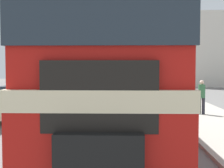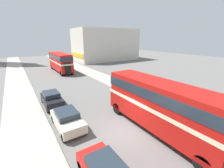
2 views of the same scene
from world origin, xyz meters
name	(u,v)px [view 1 (image 1 of 2)]	position (x,y,z in m)	size (l,w,h in m)	color
ground_plane	(48,147)	(0.00, 0.00, 0.00)	(120.00, 120.00, 0.00)	slate
double_decker_bus	(112,75)	(2.15, -1.36, 2.42)	(2.46, 10.23, 4.05)	#B2140F
bus_distant	(116,69)	(1.79, 25.28, 2.41)	(2.48, 10.33, 4.02)	red
car_parked_far	(16,98)	(-3.87, 8.11, 0.79)	(1.75, 3.92, 1.53)	black
pedestrian_walking	(202,95)	(6.70, 6.58, 1.15)	(0.37, 0.37, 1.82)	#282833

